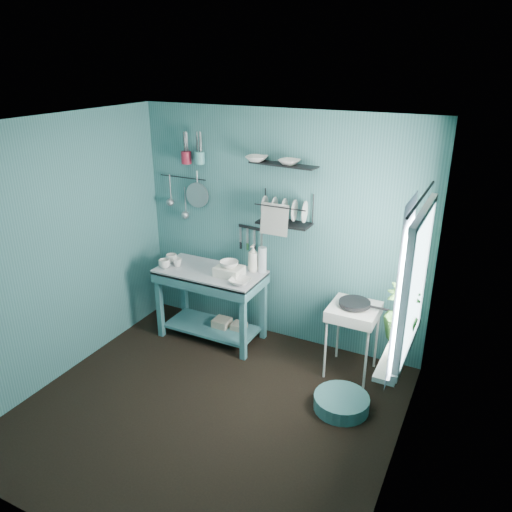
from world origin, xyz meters
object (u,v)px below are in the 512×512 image
at_px(hotplate_stand, 352,340).
at_px(utensil_cup_magenta, 186,158).
at_px(floor_basin, 341,403).
at_px(mug_right, 172,258).
at_px(soap_bottle, 253,258).
at_px(utensil_cup_teal, 200,158).
at_px(storage_tin_small, 239,331).
at_px(potted_plant, 401,312).
at_px(work_counter, 211,304).
at_px(frying_pan, 355,303).
at_px(colander, 197,195).
at_px(wash_tub, 229,271).
at_px(storage_tin_large, 222,328).
at_px(mug_left, 164,264).
at_px(mug_mid, 177,262).
at_px(dish_rack, 284,209).
at_px(water_bottle, 262,260).

height_order(hotplate_stand, utensil_cup_magenta, utensil_cup_magenta).
bearing_deg(floor_basin, mug_right, 165.89).
relative_size(soap_bottle, utensil_cup_teal, 2.30).
bearing_deg(storage_tin_small, potted_plant, -18.34).
bearing_deg(work_counter, storage_tin_small, 17.81).
xyz_separation_m(work_counter, frying_pan, (1.59, 0.04, 0.37)).
relative_size(utensil_cup_teal, colander, 0.46).
bearing_deg(wash_tub, storage_tin_large, 154.98).
bearing_deg(hotplate_stand, mug_left, -166.94).
bearing_deg(utensil_cup_magenta, frying_pan, -7.82).
height_order(frying_pan, storage_tin_large, frying_pan).
distance_m(mug_right, colander, 0.76).
relative_size(storage_tin_large, floor_basin, 0.44).
bearing_deg(work_counter, hotplate_stand, 4.19).
distance_m(mug_mid, dish_rack, 1.35).
bearing_deg(storage_tin_small, work_counter, -165.07).
distance_m(mug_right, utensil_cup_magenta, 1.12).
bearing_deg(work_counter, dish_rack, 22.66).
bearing_deg(water_bottle, potted_plant, -24.96).
height_order(frying_pan, storage_tin_small, frying_pan).
bearing_deg(soap_bottle, utensil_cup_teal, 170.52).
bearing_deg(floor_basin, potted_plant, 4.31).
distance_m(soap_bottle, storage_tin_large, 0.93).
relative_size(dish_rack, storage_tin_large, 2.50).
bearing_deg(mug_left, mug_mid, 45.00).
xyz_separation_m(utensil_cup_magenta, storage_tin_small, (0.75, -0.24, -1.84)).
height_order(water_bottle, floor_basin, water_bottle).
relative_size(work_counter, storage_tin_large, 5.24).
height_order(mug_mid, potted_plant, potted_plant).
xyz_separation_m(hotplate_stand, utensil_cup_magenta, (-2.04, 0.28, 1.57)).
xyz_separation_m(water_bottle, potted_plant, (1.59, -0.74, 0.12)).
bearing_deg(dish_rack, mug_right, -158.08).
bearing_deg(mug_left, soap_bottle, 21.80).
bearing_deg(frying_pan, wash_tub, -177.58).
bearing_deg(floor_basin, frying_pan, 99.83).
height_order(colander, potted_plant, colander).
bearing_deg(hotplate_stand, dish_rack, 172.49).
height_order(soap_bottle, colander, colander).
relative_size(water_bottle, frying_pan, 0.93).
relative_size(work_counter, dish_rack, 2.09).
height_order(work_counter, storage_tin_small, work_counter).
relative_size(utensil_cup_teal, storage_tin_large, 0.59).
bearing_deg(mug_mid, frying_pan, 2.81).
bearing_deg(mug_right, potted_plant, -11.26).
bearing_deg(utensil_cup_teal, mug_mid, -105.17).
height_order(soap_bottle, utensil_cup_magenta, utensil_cup_magenta).
bearing_deg(mug_right, storage_tin_small, 5.71).
height_order(wash_tub, soap_bottle, soap_bottle).
relative_size(mug_mid, wash_tub, 0.36).
xyz_separation_m(work_counter, water_bottle, (0.52, 0.22, 0.55)).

